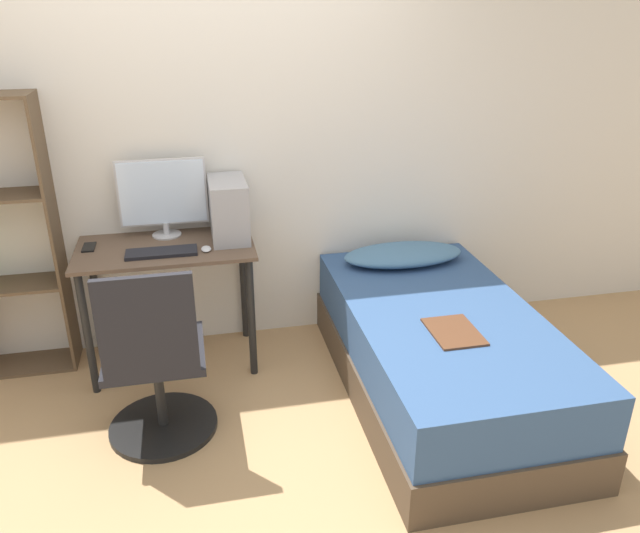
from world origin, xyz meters
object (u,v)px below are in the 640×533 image
keyboard (162,252)px  pc_tower (228,209)px  office_chair (156,374)px  monitor (163,195)px  bed (440,353)px

keyboard → pc_tower: (0.40, 0.18, 0.17)m
office_chair → monitor: (0.08, 0.90, 0.64)m
pc_tower → office_chair: bearing=-119.8°
monitor → office_chair: bearing=-95.1°
office_chair → pc_tower: (0.45, 0.79, 0.57)m
office_chair → monitor: bearing=84.9°
office_chair → keyboard: bearing=84.8°
office_chair → keyboard: size_ratio=2.51×
bed → keyboard: 1.66m
office_chair → keyboard: 0.73m
bed → pc_tower: size_ratio=4.91×
bed → keyboard: (-1.48, 0.55, 0.52)m
keyboard → pc_tower: size_ratio=1.03×
keyboard → bed: bearing=-20.2°
keyboard → office_chair: bearing=-95.2°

